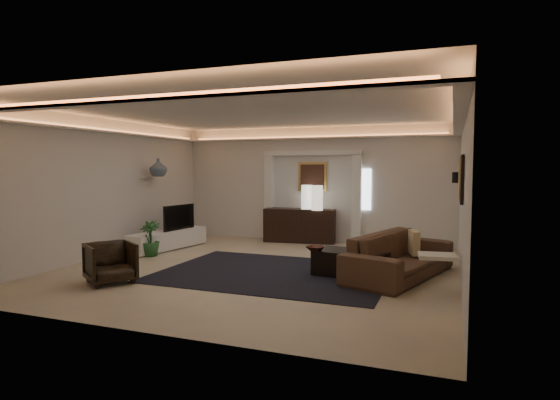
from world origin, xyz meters
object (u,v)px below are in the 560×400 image
(console, at_px, (300,226))
(armchair, at_px, (110,263))
(sofa, at_px, (400,256))
(coffee_table, at_px, (352,264))

(console, height_order, armchair, console)
(sofa, xyz_separation_m, coffee_table, (-0.79, -0.21, -0.17))
(coffee_table, relative_size, armchair, 1.71)
(sofa, height_order, coffee_table, sofa)
(console, bearing_deg, sofa, -54.17)
(sofa, distance_m, coffee_table, 0.84)
(armchair, bearing_deg, coffee_table, -28.08)
(coffee_table, height_order, armchair, armchair)
(sofa, distance_m, armchair, 4.84)
(console, xyz_separation_m, sofa, (2.78, -2.97, -0.03))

